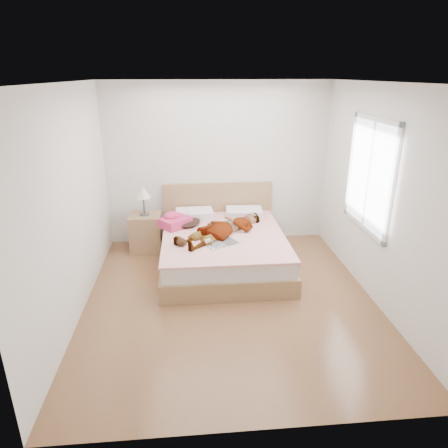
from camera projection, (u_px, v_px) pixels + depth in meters
name	position (u px, v px, depth m)	size (l,w,h in m)	color
ground	(230.00, 299.00, 5.07)	(4.00, 4.00, 0.00)	#522F19
woman	(224.00, 226.00, 5.78)	(0.59, 1.58, 0.22)	white
hair	(184.00, 220.00, 6.17)	(0.48, 0.59, 0.09)	black
phone	(189.00, 214.00, 6.09)	(0.04, 0.09, 0.01)	silver
room_shell	(370.00, 175.00, 4.97)	(4.00, 4.00, 4.00)	white
bed	(223.00, 246.00, 5.93)	(1.80, 2.08, 1.00)	olive
towel	(174.00, 221.00, 6.03)	(0.54, 0.53, 0.22)	#E93F7D
magazine	(222.00, 243.00, 5.44)	(0.54, 0.47, 0.03)	white
coffee_mug	(208.00, 242.00, 5.39)	(0.11, 0.08, 0.08)	white
plush_toy	(181.00, 241.00, 5.37)	(0.18, 0.22, 0.11)	black
nightstand	(146.00, 230.00, 6.37)	(0.49, 0.44, 1.05)	olive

